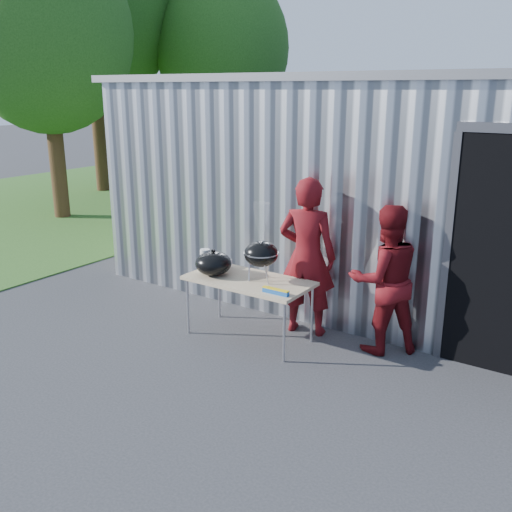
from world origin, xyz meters
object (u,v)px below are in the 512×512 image
Objects in this scene: kettle_grill at (261,246)px; person_bystander at (385,280)px; person_cook at (307,257)px; folding_table at (249,282)px.

person_bystander is at bearing 23.34° from kettle_grill.
person_cook is (0.32, 0.52, -0.21)m from kettle_grill.
kettle_grill is 0.48× the size of person_cook.
person_bystander is at bearing 22.12° from folding_table.
kettle_grill is (0.16, 0.03, 0.47)m from folding_table.
kettle_grill is 1.45m from person_bystander.
person_bystander reaches higher than kettle_grill.
person_bystander reaches higher than folding_table.
person_cook is (0.48, 0.55, 0.26)m from folding_table.
folding_table is at bearing -21.09° from person_bystander.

